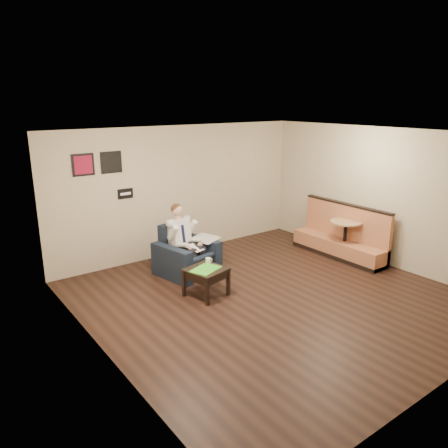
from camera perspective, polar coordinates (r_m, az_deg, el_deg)
ground at (r=7.75m, az=6.32°, el=-9.52°), size 6.00×6.00×0.00m
wall_back at (r=9.60m, az=-5.66°, el=4.37°), size 6.00×0.02×2.80m
wall_left at (r=5.73m, az=-15.93°, el=-4.32°), size 0.02×6.00×2.80m
wall_right at (r=9.52m, az=20.01°, el=3.36°), size 0.02×6.00×2.80m
ceiling at (r=7.02m, az=7.03°, el=11.57°), size 6.00×6.00×0.02m
seating_sign at (r=8.99m, az=-12.76°, el=3.89°), size 0.32×0.02×0.20m
art_print_left at (r=8.59m, az=-17.92°, el=7.37°), size 0.42×0.03×0.42m
art_print_right at (r=8.78m, az=-14.52°, el=7.81°), size 0.42×0.03×0.42m
armchair at (r=8.56m, az=-4.88°, el=-3.47°), size 1.17×1.17×0.96m
seated_man at (r=8.42m, az=-4.32°, el=-2.52°), size 0.80×1.05×1.32m
lap_papers at (r=8.37m, az=-3.81°, el=-3.12°), size 0.30×0.36×0.01m
newspaper at (r=8.70m, az=-2.51°, el=-1.90°), size 0.54×0.61×0.01m
side_table at (r=7.69m, az=-2.34°, el=-7.59°), size 0.74×0.74×0.50m
green_folder at (r=7.55m, az=-2.40°, el=-5.92°), size 0.60×0.52×0.01m
coffee_mug at (r=7.80m, az=-2.10°, el=-4.83°), size 0.11×0.11×0.11m
smartphone at (r=7.74m, az=-3.06°, el=-5.38°), size 0.16×0.09×0.01m
banquette at (r=9.79m, az=14.86°, el=-0.90°), size 0.53×2.22×1.14m
cafe_table at (r=9.74m, az=15.49°, el=-1.99°), size 0.71×0.71×0.83m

